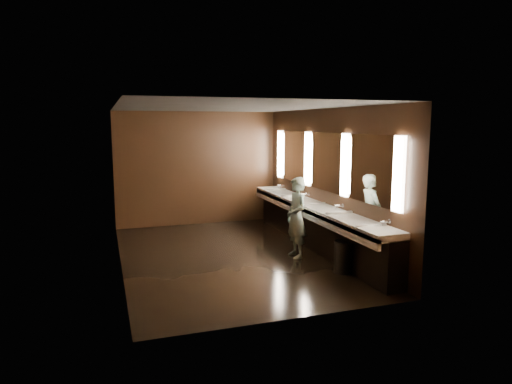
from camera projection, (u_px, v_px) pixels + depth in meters
floor at (230, 256)px, 8.71m from camera, size 6.00×6.00×0.00m
ceiling at (229, 107)px, 8.29m from camera, size 4.00×6.00×0.02m
wall_back at (198, 168)px, 11.31m from camera, size 4.00×0.02×2.80m
wall_front at (294, 213)px, 5.69m from camera, size 4.00×0.02×2.80m
wall_left at (118, 188)px, 7.87m from camera, size 0.02×6.00×2.80m
wall_right at (326, 179)px, 9.13m from camera, size 0.02×6.00×2.80m
sink_counter at (316, 224)px, 9.20m from camera, size 0.55×5.40×1.01m
mirror_band at (325, 162)px, 9.08m from camera, size 0.06×5.03×1.15m
person at (296, 217)px, 8.54m from camera, size 0.39×0.57×1.52m
trash_bin at (344, 257)px, 7.72m from camera, size 0.46×0.46×0.54m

